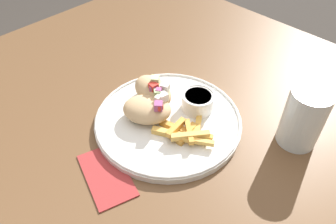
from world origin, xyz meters
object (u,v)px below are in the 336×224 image
sauce_ramekin (198,101)px  water_glass (303,120)px  pita_sandwich_far (153,91)px  plate (168,120)px  fries_pile (185,132)px  pita_sandwich_near (147,108)px

sauce_ramekin → water_glass: size_ratio=0.57×
pita_sandwich_far → sauce_ramekin: bearing=38.0°
pita_sandwich_far → sauce_ramekin: pita_sandwich_far is taller
plate → water_glass: size_ratio=2.46×
fries_pile → sauce_ramekin: bearing=113.9°
pita_sandwich_near → fries_pile: 0.10m
sauce_ramekin → pita_sandwich_near: bearing=-121.9°
plate → fries_pile: 0.06m
plate → pita_sandwich_near: (-0.04, -0.03, 0.03)m
plate → water_glass: (0.22, 0.15, 0.05)m
plate → pita_sandwich_near: bearing=-143.8°
plate → water_glass: water_glass is taller
pita_sandwich_near → pita_sandwich_far: (-0.03, 0.05, 0.00)m
water_glass → fries_pile: bearing=-135.0°
pita_sandwich_near → sauce_ramekin: 0.11m
plate → sauce_ramekin: sauce_ramekin is taller
sauce_ramekin → pita_sandwich_far: bearing=-150.4°
water_glass → plate: bearing=-145.5°
plate → pita_sandwich_far: size_ratio=2.79×
pita_sandwich_far → water_glass: water_glass is taller
pita_sandwich_far → water_glass: 0.32m
fries_pile → sauce_ramekin: size_ratio=1.71×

